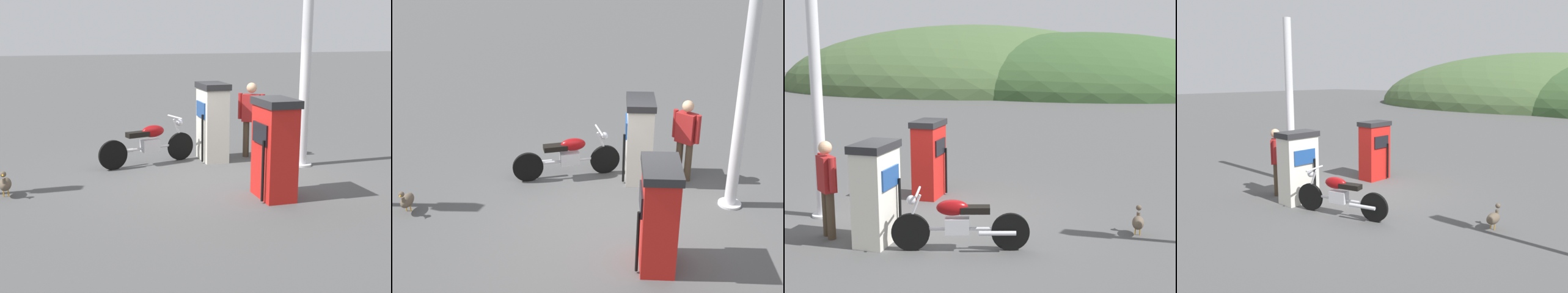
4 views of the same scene
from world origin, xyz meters
The scene contains 9 objects.
ground_plane centered at (0.00, 0.00, 0.00)m, with size 120.00×120.00×0.00m, color #4C4C4C.
fuel_pump_near centered at (-0.36, -1.33, 0.81)m, with size 0.61×0.89×1.60m.
fuel_pump_far centered at (-0.36, 1.33, 0.81)m, with size 0.61×0.86×1.59m.
motorcycle_near_pump centered at (0.96, -1.39, 0.45)m, with size 2.04×0.67×0.93m.
attendant_person centered at (-1.21, -1.29, 0.90)m, with size 0.49×0.45×1.58m.
wandering_duck centered at (3.66, -0.12, 0.22)m, with size 0.22×0.46×0.46m.
canopy_support_pole centered at (-1.86, -0.31, 2.04)m, with size 0.40×0.40×4.24m.
distant_hill_main centered at (1.73, 32.78, 0.00)m, with size 28.36×21.88×8.88m.
distant_hill_secondary centered at (-7.52, 35.85, 0.00)m, with size 32.62×27.85×10.42m.
Camera 3 is at (2.83, -8.51, 2.95)m, focal length 47.33 mm.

